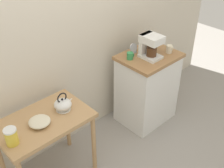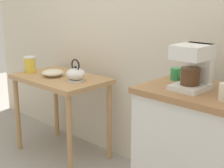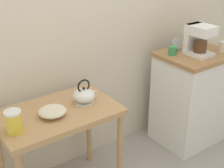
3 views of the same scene
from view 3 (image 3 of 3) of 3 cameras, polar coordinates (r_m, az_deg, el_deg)
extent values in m
plane|color=gray|center=(2.83, 2.93, -14.60)|extent=(8.00, 8.00, 0.00)
cube|color=tan|center=(2.20, -9.85, -5.30)|extent=(0.83, 0.53, 0.04)
cylinder|color=tan|center=(2.40, 1.45, -12.45)|extent=(0.04, 0.04, 0.69)
cylinder|color=tan|center=(2.48, -19.54, -12.76)|extent=(0.04, 0.04, 0.69)
cylinder|color=tan|center=(2.71, -4.26, -7.75)|extent=(0.04, 0.04, 0.69)
cube|color=white|center=(3.06, 14.20, -2.65)|extent=(0.62, 0.49, 0.85)
cube|color=#9E7044|center=(2.89, 15.12, 5.17)|extent=(0.65, 0.52, 0.04)
cylinder|color=beige|center=(2.14, -10.71, -5.57)|extent=(0.08, 0.08, 0.01)
ellipsoid|color=beige|center=(2.12, -10.77, -4.88)|extent=(0.19, 0.19, 0.05)
cylinder|color=white|center=(2.27, -5.04, -3.29)|extent=(0.14, 0.14, 0.01)
ellipsoid|color=white|center=(2.24, -5.09, -2.10)|extent=(0.16, 0.16, 0.10)
cone|color=white|center=(2.28, -3.46, -1.50)|extent=(0.08, 0.04, 0.06)
sphere|color=black|center=(2.22, -5.15, -0.77)|extent=(0.02, 0.02, 0.02)
torus|color=black|center=(2.21, -5.17, -0.35)|extent=(0.10, 0.01, 0.10)
cylinder|color=gold|center=(1.99, -17.38, -6.75)|extent=(0.10, 0.10, 0.13)
cylinder|color=white|center=(1.95, -17.65, -4.90)|extent=(0.10, 0.10, 0.01)
cube|color=white|center=(2.82, 15.41, 5.41)|extent=(0.18, 0.22, 0.03)
cube|color=white|center=(2.84, 14.36, 8.09)|extent=(0.16, 0.05, 0.26)
cube|color=white|center=(2.76, 15.89, 9.41)|extent=(0.18, 0.22, 0.08)
cylinder|color=#4C2D19|center=(2.80, 15.72, 6.60)|extent=(0.11, 0.11, 0.10)
cylinder|color=teal|center=(3.05, 15.56, 7.32)|extent=(0.07, 0.07, 0.08)
torus|color=teal|center=(3.08, 15.99, 7.42)|extent=(0.01, 0.05, 0.05)
cylinder|color=#338C4C|center=(2.76, 10.91, 5.96)|extent=(0.07, 0.07, 0.08)
torus|color=#338C4C|center=(2.79, 11.43, 6.09)|extent=(0.01, 0.05, 0.05)
cylinder|color=beige|center=(2.96, 19.42, 6.39)|extent=(0.07, 0.07, 0.09)
cube|color=#B2B5BA|center=(2.91, 11.63, 6.25)|extent=(0.07, 0.05, 0.02)
cylinder|color=#B2B5BA|center=(2.89, 11.72, 7.27)|extent=(0.10, 0.05, 0.10)
cylinder|color=black|center=(2.89, 11.75, 7.26)|extent=(0.09, 0.03, 0.08)
camera|label=1|loc=(0.59, -175.14, 54.27)|focal=46.26mm
camera|label=2|loc=(3.07, 54.75, 7.35)|focal=53.80mm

